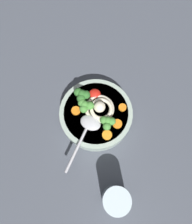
% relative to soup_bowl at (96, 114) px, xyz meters
% --- Properties ---
extents(table_slab, '(1.22, 1.22, 0.04)m').
position_rel_soup_bowl_xyz_m(table_slab, '(-0.03, -0.03, -0.05)').
color(table_slab, '#474C56').
rests_on(table_slab, ground).
extents(soup_bowl, '(0.22, 0.22, 0.05)m').
position_rel_soup_bowl_xyz_m(soup_bowl, '(0.00, 0.00, 0.00)').
color(soup_bowl, '#9EB2A3').
rests_on(soup_bowl, table_slab).
extents(noodle_pile, '(0.10, 0.09, 0.04)m').
position_rel_soup_bowl_xyz_m(noodle_pile, '(0.01, 0.01, 0.04)').
color(noodle_pile, beige).
rests_on(noodle_pile, soup_bowl).
extents(soup_spoon, '(0.08, 0.17, 0.02)m').
position_rel_soup_bowl_xyz_m(soup_spoon, '(-0.01, -0.05, 0.03)').
color(soup_spoon, '#B7B7BC').
rests_on(soup_spoon, soup_bowl).
extents(chili_sauce_dollop, '(0.03, 0.03, 0.02)m').
position_rel_soup_bowl_xyz_m(chili_sauce_dollop, '(-0.01, 0.05, 0.03)').
color(chili_sauce_dollop, red).
rests_on(chili_sauce_dollop, soup_bowl).
extents(broccoli_floret_rear, '(0.04, 0.04, 0.04)m').
position_rel_soup_bowl_xyz_m(broccoli_floret_rear, '(0.04, -0.03, 0.05)').
color(broccoli_floret_rear, '#7A9E60').
rests_on(broccoli_floret_rear, soup_bowl).
extents(broccoli_floret_far, '(0.05, 0.04, 0.04)m').
position_rel_soup_bowl_xyz_m(broccoli_floret_far, '(-0.05, 0.04, 0.05)').
color(broccoli_floret_far, '#7A9E60').
rests_on(broccoli_floret_far, soup_bowl).
extents(broccoli_floret_beside_chili, '(0.05, 0.04, 0.04)m').
position_rel_soup_bowl_xyz_m(broccoli_floret_beside_chili, '(-0.03, 0.01, 0.05)').
color(broccoli_floret_beside_chili, '#7A9E60').
rests_on(broccoli_floret_beside_chili, soup_bowl).
extents(carrot_slice_right, '(0.03, 0.03, 0.01)m').
position_rel_soup_bowl_xyz_m(carrot_slice_right, '(-0.06, -0.00, 0.03)').
color(carrot_slice_right, orange).
rests_on(carrot_slice_right, soup_bowl).
extents(carrot_slice_front, '(0.03, 0.03, 0.01)m').
position_rel_soup_bowl_xyz_m(carrot_slice_front, '(0.04, -0.06, 0.03)').
color(carrot_slice_front, orange).
rests_on(carrot_slice_front, soup_bowl).
extents(carrot_slice_left, '(0.03, 0.03, 0.01)m').
position_rel_soup_bowl_xyz_m(carrot_slice_left, '(0.07, -0.03, 0.03)').
color(carrot_slice_left, orange).
rests_on(carrot_slice_left, soup_bowl).
extents(carrot_slice_near_spoon, '(0.02, 0.02, 0.01)m').
position_rel_soup_bowl_xyz_m(carrot_slice_near_spoon, '(0.08, 0.02, 0.03)').
color(carrot_slice_near_spoon, orange).
rests_on(carrot_slice_near_spoon, soup_bowl).
extents(drinking_glass, '(0.07, 0.07, 0.09)m').
position_rel_soup_bowl_xyz_m(drinking_glass, '(0.08, -0.23, 0.02)').
color(drinking_glass, silver).
rests_on(drinking_glass, table_slab).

